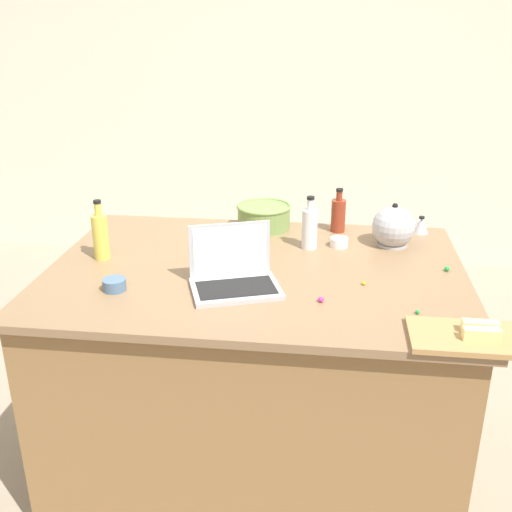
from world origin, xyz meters
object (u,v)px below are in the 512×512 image
(laptop, at_px, (234,275))
(bottle_oil, at_px, (101,236))
(bottle_vinegar, at_px, (310,228))
(cutting_board, at_px, (465,337))
(mixing_bowl_large, at_px, (264,216))
(bottle_soy, at_px, (338,214))
(kettle, at_px, (393,227))
(butter_stick_left, at_px, (482,334))
(kitchen_timer, at_px, (421,225))
(ramekin_small, at_px, (114,285))
(butter_stick_right, at_px, (480,327))
(ramekin_medium, at_px, (339,242))

(laptop, relative_size, bottle_oil, 1.50)
(bottle_oil, distance_m, bottle_vinegar, 0.85)
(cutting_board, bearing_deg, mixing_bowl_large, 127.42)
(cutting_board, bearing_deg, bottle_soy, 112.31)
(kettle, height_order, butter_stick_left, kettle)
(mixing_bowl_large, height_order, kitchen_timer, mixing_bowl_large)
(butter_stick_left, bearing_deg, ramekin_small, 169.19)
(bottle_oil, distance_m, kitchen_timer, 1.39)
(bottle_oil, bearing_deg, ramekin_small, -62.06)
(bottle_oil, xyz_separation_m, bottle_vinegar, (0.82, 0.22, -0.01))
(laptop, distance_m, bottle_oil, 0.61)
(butter_stick_left, distance_m, butter_stick_right, 0.05)
(bottle_vinegar, height_order, butter_stick_left, bottle_vinegar)
(kettle, relative_size, butter_stick_right, 1.94)
(butter_stick_right, height_order, ramekin_medium, butter_stick_right)
(bottle_soy, bearing_deg, ramekin_small, -137.48)
(butter_stick_left, bearing_deg, bottle_vinegar, 126.52)
(mixing_bowl_large, distance_m, ramekin_small, 0.86)
(bottle_oil, relative_size, butter_stick_right, 2.22)
(kitchen_timer, bearing_deg, ramekin_medium, -149.19)
(cutting_board, height_order, kitchen_timer, kitchen_timer)
(kettle, bearing_deg, ramekin_small, -150.47)
(kettle, xyz_separation_m, kitchen_timer, (0.14, 0.17, -0.04))
(bottle_soy, bearing_deg, ramekin_medium, -88.25)
(laptop, xyz_separation_m, kettle, (0.60, 0.50, 0.03))
(bottle_soy, height_order, bottle_vinegar, bottle_vinegar)
(cutting_board, xyz_separation_m, ramekin_medium, (-0.38, 0.74, 0.01))
(butter_stick_left, relative_size, butter_stick_right, 1.00)
(kitchen_timer, bearing_deg, butter_stick_right, -86.35)
(cutting_board, bearing_deg, laptop, 159.19)
(bottle_soy, bearing_deg, butter_stick_left, -66.12)
(bottle_oil, distance_m, butter_stick_left, 1.46)
(cutting_board, distance_m, ramekin_medium, 0.83)
(bottle_oil, height_order, cutting_board, bottle_oil)
(kettle, bearing_deg, butter_stick_right, -75.39)
(bottle_oil, height_order, ramekin_small, bottle_oil)
(bottle_oil, xyz_separation_m, kitchen_timer, (1.31, 0.47, -0.06))
(mixing_bowl_large, bearing_deg, kitchen_timer, 1.51)
(bottle_soy, distance_m, butter_stick_right, 1.01)
(bottle_soy, bearing_deg, kettle, -32.44)
(mixing_bowl_large, relative_size, bottle_vinegar, 1.11)
(mixing_bowl_large, distance_m, bottle_oil, 0.76)
(kettle, xyz_separation_m, ramekin_small, (-1.02, -0.58, -0.06))
(laptop, distance_m, ramekin_small, 0.43)
(bottle_soy, xyz_separation_m, kettle, (0.23, -0.15, -0.00))
(mixing_bowl_large, xyz_separation_m, bottle_oil, (-0.60, -0.45, 0.04))
(butter_stick_right, height_order, kitchen_timer, kitchen_timer)
(bottle_vinegar, relative_size, cutting_board, 0.67)
(cutting_board, xyz_separation_m, kitchen_timer, (-0.01, 0.96, 0.03))
(ramekin_small, bearing_deg, bottle_soy, 42.52)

